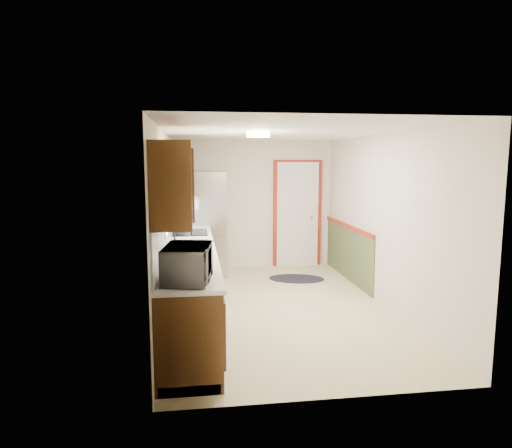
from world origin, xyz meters
name	(u,v)px	position (x,y,z in m)	size (l,w,h in m)	color
room_shell	(278,222)	(0.00, 0.00, 1.20)	(3.20, 5.20, 2.52)	#CBBE8F
kitchen_run	(186,257)	(-1.24, -0.29, 0.81)	(0.63, 4.00, 2.20)	#3C230D
back_wall_trim	(308,222)	(0.99, 2.21, 0.89)	(1.12, 2.30, 2.08)	maroon
ceiling_fixture	(258,135)	(-0.30, -0.20, 2.36)	(0.30, 0.30, 0.06)	#FFD88C
microwave	(188,260)	(-1.20, -1.95, 1.14)	(0.60, 0.33, 0.40)	white
refrigerator	(206,223)	(-0.92, 2.05, 0.92)	(0.80, 0.79, 1.84)	#B7B7BC
rug	(297,279)	(0.61, 1.45, 0.01)	(0.95, 0.61, 0.01)	black
cooktop	(190,232)	(-1.19, 0.85, 0.95)	(0.52, 0.62, 0.02)	black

